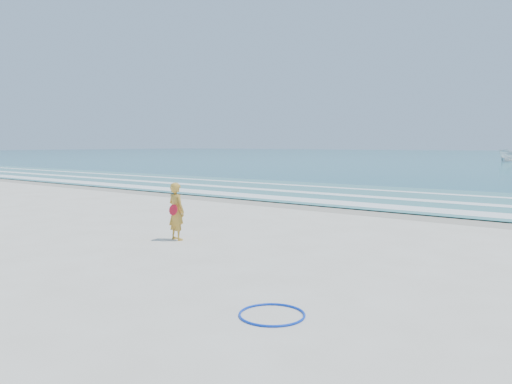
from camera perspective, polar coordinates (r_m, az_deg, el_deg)
The scene contains 8 objects.
ground at distance 11.92m, azimuth -11.52°, elevation -6.27°, with size 400.00×400.00×0.00m, color silver.
wet_sand at distance 18.98m, azimuth 9.48°, elevation -1.88°, with size 400.00×2.40×0.00m, color #B2A893.
shallow at distance 23.48m, azimuth 15.25°, elevation -0.49°, with size 400.00×10.00×0.01m, color #59B7AD.
foam_near at distance 20.12m, azimuth 11.23°, elevation -1.35°, with size 400.00×1.40×0.01m, color white.
foam_mid at distance 22.74m, azimuth 14.49°, elevation -0.64°, with size 400.00×0.90×0.01m, color white.
foam_far at distance 25.80m, azimuth 17.37°, elevation -0.01°, with size 400.00×0.60×0.01m, color white.
hoop at distance 7.22m, azimuth 1.84°, elevation -13.81°, with size 0.95×0.95×0.03m, color #0A35C5.
woman at distance 12.69m, azimuth -9.09°, elevation -2.19°, with size 0.57×0.43×1.45m.
Camera 1 is at (8.86, -7.62, 2.40)m, focal length 35.00 mm.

